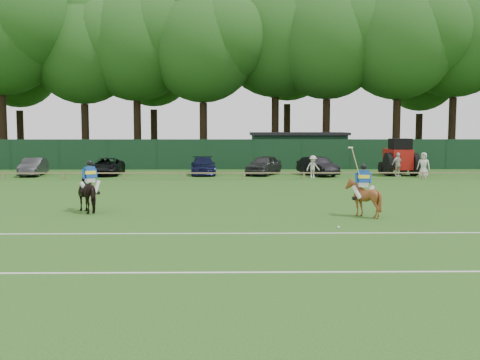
{
  "coord_description": "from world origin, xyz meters",
  "views": [
    {
      "loc": [
        0.17,
        -19.29,
        3.51
      ],
      "look_at": [
        0.5,
        3.0,
        1.4
      ],
      "focal_mm": 42.0,
      "sensor_mm": 36.0,
      "label": 1
    }
  ],
  "objects_px": {
    "utility_shed": "(298,149)",
    "estate_black": "(318,166)",
    "horse_dark": "(90,193)",
    "spectator_left": "(313,167)",
    "hatch_grey": "(264,165)",
    "tractor": "(399,158)",
    "spectator_right": "(424,165)",
    "sedan_navy": "(203,166)",
    "spectator_mid": "(397,165)",
    "horse_chestnut": "(363,198)",
    "sedan_grey": "(33,167)",
    "suv_black": "(107,167)",
    "polo_ball": "(339,227)"
  },
  "relations": [
    {
      "from": "utility_shed",
      "to": "estate_black",
      "type": "bearing_deg",
      "value": -87.35
    },
    {
      "from": "horse_dark",
      "to": "spectator_left",
      "type": "height_order",
      "value": "horse_dark"
    },
    {
      "from": "hatch_grey",
      "to": "tractor",
      "type": "xyz_separation_m",
      "value": [
        9.8,
        -0.52,
        0.55
      ]
    },
    {
      "from": "spectator_right",
      "to": "utility_shed",
      "type": "height_order",
      "value": "utility_shed"
    },
    {
      "from": "sedan_navy",
      "to": "spectator_mid",
      "type": "distance_m",
      "value": 13.98
    },
    {
      "from": "tractor",
      "to": "estate_black",
      "type": "bearing_deg",
      "value": 179.19
    },
    {
      "from": "tractor",
      "to": "horse_chestnut",
      "type": "bearing_deg",
      "value": -112.0
    },
    {
      "from": "sedan_grey",
      "to": "spectator_left",
      "type": "xyz_separation_m",
      "value": [
        19.96,
        -2.2,
        0.13
      ]
    },
    {
      "from": "horse_chestnut",
      "to": "spectator_left",
      "type": "xyz_separation_m",
      "value": [
        0.44,
        16.71,
        0.03
      ]
    },
    {
      "from": "spectator_left",
      "to": "hatch_grey",
      "type": "bearing_deg",
      "value": 120.35
    },
    {
      "from": "horse_chestnut",
      "to": "spectator_right",
      "type": "xyz_separation_m",
      "value": [
        8.11,
        16.7,
        0.14
      ]
    },
    {
      "from": "estate_black",
      "to": "hatch_grey",
      "type": "bearing_deg",
      "value": 150.58
    },
    {
      "from": "suv_black",
      "to": "spectator_left",
      "type": "xyz_separation_m",
      "value": [
        14.75,
        -2.54,
        0.15
      ]
    },
    {
      "from": "sedan_navy",
      "to": "utility_shed",
      "type": "xyz_separation_m",
      "value": [
        7.95,
        7.91,
        0.9
      ]
    },
    {
      "from": "estate_black",
      "to": "spectator_left",
      "type": "xyz_separation_m",
      "value": [
        -0.64,
        -2.06,
        0.1
      ]
    },
    {
      "from": "horse_dark",
      "to": "estate_black",
      "type": "bearing_deg",
      "value": -160.38
    },
    {
      "from": "polo_ball",
      "to": "spectator_left",
      "type": "bearing_deg",
      "value": 84.41
    },
    {
      "from": "horse_chestnut",
      "to": "polo_ball",
      "type": "height_order",
      "value": "horse_chestnut"
    },
    {
      "from": "hatch_grey",
      "to": "polo_ball",
      "type": "relative_size",
      "value": 46.75
    },
    {
      "from": "horse_chestnut",
      "to": "tractor",
      "type": "height_order",
      "value": "tractor"
    },
    {
      "from": "sedan_grey",
      "to": "tractor",
      "type": "xyz_separation_m",
      "value": [
        26.53,
        -0.05,
        0.63
      ]
    },
    {
      "from": "estate_black",
      "to": "utility_shed",
      "type": "xyz_separation_m",
      "value": [
        -0.41,
        8.76,
        0.87
      ]
    },
    {
      "from": "spectator_mid",
      "to": "tractor",
      "type": "bearing_deg",
      "value": 41.58
    },
    {
      "from": "horse_chestnut",
      "to": "estate_black",
      "type": "xyz_separation_m",
      "value": [
        1.08,
        18.77,
        -0.07
      ]
    },
    {
      "from": "spectator_right",
      "to": "spectator_mid",
      "type": "bearing_deg",
      "value": 175.68
    },
    {
      "from": "sedan_grey",
      "to": "suv_black",
      "type": "height_order",
      "value": "sedan_grey"
    },
    {
      "from": "sedan_grey",
      "to": "horse_dark",
      "type": "bearing_deg",
      "value": -69.93
    },
    {
      "from": "estate_black",
      "to": "sedan_grey",
      "type": "bearing_deg",
      "value": 158.99
    },
    {
      "from": "polo_ball",
      "to": "horse_dark",
      "type": "bearing_deg",
      "value": 157.39
    },
    {
      "from": "hatch_grey",
      "to": "estate_black",
      "type": "distance_m",
      "value": 3.92
    },
    {
      "from": "spectator_right",
      "to": "tractor",
      "type": "height_order",
      "value": "tractor"
    },
    {
      "from": "sedan_navy",
      "to": "spectator_mid",
      "type": "height_order",
      "value": "spectator_mid"
    },
    {
      "from": "spectator_left",
      "to": "polo_ball",
      "type": "relative_size",
      "value": 17.16
    },
    {
      "from": "sedan_grey",
      "to": "tractor",
      "type": "bearing_deg",
      "value": -5.91
    },
    {
      "from": "horse_dark",
      "to": "utility_shed",
      "type": "relative_size",
      "value": 0.22
    },
    {
      "from": "spectator_right",
      "to": "polo_ball",
      "type": "xyz_separation_m",
      "value": [
        -9.56,
        -19.32,
        -0.84
      ]
    },
    {
      "from": "spectator_left",
      "to": "spectator_right",
      "type": "height_order",
      "value": "spectator_right"
    },
    {
      "from": "horse_chestnut",
      "to": "spectator_left",
      "type": "height_order",
      "value": "spectator_left"
    },
    {
      "from": "horse_chestnut",
      "to": "polo_ball",
      "type": "xyz_separation_m",
      "value": [
        -1.45,
        -2.62,
        -0.7
      ]
    },
    {
      "from": "horse_chestnut",
      "to": "estate_black",
      "type": "distance_m",
      "value": 18.8
    },
    {
      "from": "spectator_mid",
      "to": "spectator_right",
      "type": "relative_size",
      "value": 0.97
    },
    {
      "from": "sedan_grey",
      "to": "estate_black",
      "type": "xyz_separation_m",
      "value": [
        20.6,
        -0.14,
        0.03
      ]
    },
    {
      "from": "sedan_navy",
      "to": "sedan_grey",
      "type": "bearing_deg",
      "value": 179.39
    },
    {
      "from": "estate_black",
      "to": "spectator_mid",
      "type": "xyz_separation_m",
      "value": [
        5.47,
        -1.2,
        0.19
      ]
    },
    {
      "from": "sedan_navy",
      "to": "spectator_left",
      "type": "distance_m",
      "value": 8.25
    },
    {
      "from": "horse_dark",
      "to": "estate_black",
      "type": "relative_size",
      "value": 0.45
    },
    {
      "from": "sedan_navy",
      "to": "horse_dark",
      "type": "bearing_deg",
      "value": -105.53
    },
    {
      "from": "horse_chestnut",
      "to": "utility_shed",
      "type": "relative_size",
      "value": 0.18
    },
    {
      "from": "sedan_navy",
      "to": "estate_black",
      "type": "relative_size",
      "value": 1.08
    },
    {
      "from": "spectator_left",
      "to": "spectator_mid",
      "type": "relative_size",
      "value": 0.9
    }
  ]
}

